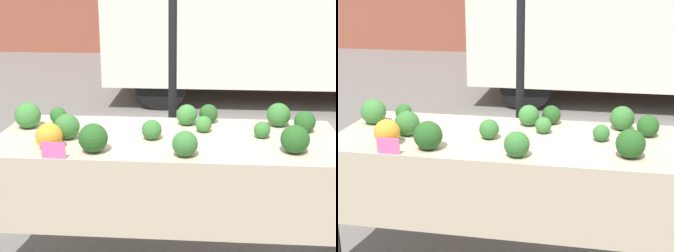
# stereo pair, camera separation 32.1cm
# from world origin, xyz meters

# --- Properties ---
(ground_plane) EXTENTS (40.00, 40.00, 0.00)m
(ground_plane) POSITION_xyz_m (0.00, 0.00, 0.00)
(ground_plane) COLOR slate
(tent_pole) EXTENTS (0.07, 0.07, 2.36)m
(tent_pole) POSITION_xyz_m (-0.02, 0.77, 1.18)
(tent_pole) COLOR black
(tent_pole) RESTS_ON ground_plane
(parked_truck) EXTENTS (5.21, 2.19, 2.57)m
(parked_truck) POSITION_xyz_m (1.15, 4.83, 1.39)
(parked_truck) COLOR silver
(parked_truck) RESTS_ON ground_plane
(market_table) EXTENTS (2.38, 0.93, 0.90)m
(market_table) POSITION_xyz_m (0.00, -0.07, 0.80)
(market_table) COLOR tan
(market_table) RESTS_ON ground_plane
(orange_cauliflower) EXTENTS (0.17, 0.17, 0.17)m
(orange_cauliflower) POSITION_xyz_m (-0.74, -0.28, 0.99)
(orange_cauliflower) COLOR orange
(orange_cauliflower) RESTS_ON market_table
(romanesco_head) EXTENTS (0.14, 0.14, 0.11)m
(romanesco_head) POSITION_xyz_m (-0.82, -0.15, 0.96)
(romanesco_head) COLOR #93B238
(romanesco_head) RESTS_ON market_table
(broccoli_head_0) EXTENTS (0.12, 0.12, 0.12)m
(broccoli_head_0) POSITION_xyz_m (0.24, 0.13, 0.96)
(broccoli_head_0) COLOR #387533
(broccoli_head_0) RESTS_ON market_table
(broccoli_head_1) EXTENTS (0.16, 0.16, 0.16)m
(broccoli_head_1) POSITION_xyz_m (0.12, 0.29, 0.98)
(broccoli_head_1) COLOR #387533
(broccoli_head_1) RESTS_ON market_table
(broccoli_head_2) EXTENTS (0.17, 0.17, 0.17)m
(broccoli_head_2) POSITION_xyz_m (0.80, 0.31, 0.99)
(broccoli_head_2) COLOR #336B2D
(broccoli_head_2) RESTS_ON market_table
(broccoli_head_3) EXTENTS (0.18, 0.18, 0.18)m
(broccoli_head_3) POSITION_xyz_m (0.82, -0.24, 0.99)
(broccoli_head_3) COLOR #23511E
(broccoli_head_3) RESTS_ON market_table
(broccoli_head_4) EXTENTS (0.15, 0.15, 0.15)m
(broccoli_head_4) POSITION_xyz_m (0.96, 0.19, 0.98)
(broccoli_head_4) COLOR #23511E
(broccoli_head_4) RESTS_ON market_table
(broccoli_head_5) EXTENTS (0.19, 0.19, 0.19)m
(broccoli_head_5) POSITION_xyz_m (-1.04, 0.13, 1.00)
(broccoli_head_5) COLOR #387533
(broccoli_head_5) RESTS_ON market_table
(broccoli_head_6) EXTENTS (0.19, 0.19, 0.19)m
(broccoli_head_6) POSITION_xyz_m (-0.45, -0.32, 1.00)
(broccoli_head_6) COLOR #23511E
(broccoli_head_6) RESTS_ON market_table
(broccoli_head_7) EXTENTS (0.17, 0.17, 0.17)m
(broccoli_head_7) POSITION_xyz_m (-0.68, -0.09, 0.99)
(broccoli_head_7) COLOR #336B2D
(broccoli_head_7) RESTS_ON market_table
(broccoli_head_8) EXTENTS (0.14, 0.14, 0.14)m
(broccoli_head_8) POSITION_xyz_m (-0.11, -0.05, 0.97)
(broccoli_head_8) COLOR #336B2D
(broccoli_head_8) RESTS_ON market_table
(broccoli_head_9) EXTENTS (0.11, 0.11, 0.11)m
(broccoli_head_9) POSITION_xyz_m (0.65, 0.03, 0.96)
(broccoli_head_9) COLOR #336B2D
(broccoli_head_9) RESTS_ON market_table
(broccoli_head_10) EXTENTS (0.12, 0.12, 0.12)m
(broccoli_head_10) POSITION_xyz_m (-0.85, 0.26, 0.97)
(broccoli_head_10) COLOR #285B23
(broccoli_head_10) RESTS_ON market_table
(broccoli_head_11) EXTENTS (0.16, 0.16, 0.16)m
(broccoli_head_11) POSITION_xyz_m (0.13, -0.35, 0.98)
(broccoli_head_11) COLOR #336B2D
(broccoli_head_11) RESTS_ON market_table
(broccoli_head_12) EXTENTS (0.14, 0.14, 0.14)m
(broccoli_head_12) POSITION_xyz_m (0.28, 0.36, 0.97)
(broccoli_head_12) COLOR #23511E
(broccoli_head_12) RESTS_ON market_table
(price_sign) EXTENTS (0.15, 0.01, 0.11)m
(price_sign) POSITION_xyz_m (-0.66, -0.45, 0.96)
(price_sign) COLOR #F45B9E
(price_sign) RESTS_ON market_table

